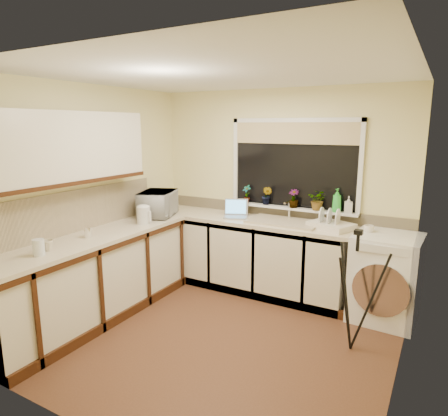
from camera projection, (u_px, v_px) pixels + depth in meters
floor at (217, 335)px, 3.89m from camera, size 3.20×3.20×0.00m
ceiling at (216, 73)px, 3.39m from camera, size 3.20×3.20×0.00m
wall_back at (278, 190)px, 4.92m from camera, size 3.20×0.00×3.20m
wall_front at (90, 261)px, 2.36m from camera, size 3.20×0.00×3.20m
wall_left at (93, 198)px, 4.41m from camera, size 0.00×3.00×3.00m
wall_right at (408, 237)px, 2.88m from camera, size 0.00×3.00×3.00m
base_cabinet_back at (243, 254)px, 4.98m from camera, size 2.55×0.60×0.86m
base_cabinet_left at (96, 279)px, 4.17m from camera, size 0.54×2.40×0.86m
worktop_back at (268, 222)px, 4.74m from camera, size 3.20×0.60×0.04m
worktop_left at (93, 238)px, 4.08m from camera, size 0.60×2.40×0.04m
upper_cabinet at (64, 148)px, 3.83m from camera, size 0.28×1.90×0.70m
splashback_left at (72, 212)px, 4.17m from camera, size 0.02×2.40×0.45m
splashback_back at (277, 211)px, 4.96m from camera, size 3.20×0.02×0.14m
window_glass at (294, 165)px, 4.75m from camera, size 1.50×0.02×1.00m
window_blind at (294, 133)px, 4.65m from camera, size 1.50×0.02×0.25m
windowsill at (291, 208)px, 4.81m from camera, size 1.60×0.14×0.03m
sink at (284, 222)px, 4.63m from camera, size 0.82×0.46×0.03m
faucet at (289, 210)px, 4.77m from camera, size 0.03×0.03×0.24m
washing_machine at (385, 277)px, 4.15m from camera, size 0.68×0.66×0.92m
laptop at (236, 212)px, 4.94m from camera, size 0.37×0.35×0.21m
kettle at (144, 215)px, 4.57m from camera, size 0.15×0.15×0.20m
dish_rack at (331, 226)px, 4.37m from camera, size 0.54×0.47×0.07m
tripod at (354, 291)px, 3.55m from camera, size 0.66×0.66×1.13m
glass_jug at (39, 247)px, 3.46m from camera, size 0.10×0.10×0.15m
steel_jar at (88, 232)px, 4.02m from camera, size 0.08×0.08×0.11m
microwave at (158, 204)px, 4.97m from camera, size 0.55×0.66×0.31m
plant_a at (247, 194)px, 5.04m from camera, size 0.14×0.12×0.23m
plant_b at (267, 196)px, 4.90m from camera, size 0.14×0.12×0.23m
plant_c at (294, 198)px, 4.73m from camera, size 0.14×0.14×0.22m
plant_d at (318, 200)px, 4.59m from camera, size 0.23×0.21×0.24m
soap_bottle_green at (337, 200)px, 4.49m from camera, size 0.12×0.12×0.27m
soap_bottle_clear at (348, 205)px, 4.45m from camera, size 0.10×0.10×0.19m
cup_back at (369, 229)px, 4.18m from camera, size 0.12×0.12×0.09m
cup_left at (48, 245)px, 3.60m from camera, size 0.13×0.13×0.10m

